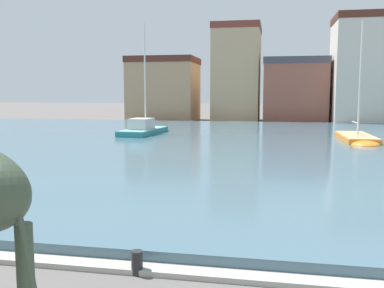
# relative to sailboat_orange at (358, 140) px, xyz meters

# --- Properties ---
(harbor_water) EXTENTS (77.84, 42.39, 0.36)m
(harbor_water) POSITION_rel_sailboat_orange_xyz_m (-7.57, -1.92, -0.22)
(harbor_water) COLOR #476675
(harbor_water) RESTS_ON ground
(quay_edge_coping) EXTENTS (77.84, 0.50, 0.12)m
(quay_edge_coping) POSITION_rel_sailboat_orange_xyz_m (-7.57, -23.37, -0.34)
(quay_edge_coping) COLOR #ADA89E
(quay_edge_coping) RESTS_ON ground
(sailboat_orange) EXTENTS (2.12, 7.19, 8.64)m
(sailboat_orange) POSITION_rel_sailboat_orange_xyz_m (0.00, 0.00, 0.00)
(sailboat_orange) COLOR orange
(sailboat_orange) RESTS_ON ground
(sailboat_teal) EXTENTS (2.72, 7.04, 9.29)m
(sailboat_teal) POSITION_rel_sailboat_orange_xyz_m (-16.31, 2.35, 0.17)
(sailboat_teal) COLOR teal
(sailboat_teal) RESTS_ON ground
(mooring_bollard) EXTENTS (0.24, 0.24, 0.50)m
(mooring_bollard) POSITION_rel_sailboat_orange_xyz_m (-8.55, -23.52, -0.15)
(mooring_bollard) COLOR #232326
(mooring_bollard) RESTS_ON ground
(townhouse_end_terrace) EXTENTS (8.75, 7.65, 8.35)m
(townhouse_end_terrace) POSITION_rel_sailboat_orange_xyz_m (-20.37, 24.15, 3.79)
(townhouse_end_terrace) COLOR tan
(townhouse_end_terrace) RESTS_ON ground
(townhouse_corner_house) EXTENTS (6.04, 8.05, 12.38)m
(townhouse_corner_house) POSITION_rel_sailboat_orange_xyz_m (-10.76, 25.20, 5.81)
(townhouse_corner_house) COLOR tan
(townhouse_corner_house) RESTS_ON ground
(townhouse_wide_warehouse) EXTENTS (7.81, 5.78, 7.99)m
(townhouse_wide_warehouse) POSITION_rel_sailboat_orange_xyz_m (-3.36, 23.38, 3.61)
(townhouse_wide_warehouse) COLOR #8E5142
(townhouse_wide_warehouse) RESTS_ON ground
(townhouse_tall_gabled) EXTENTS (6.35, 7.00, 12.60)m
(townhouse_tall_gabled) POSITION_rel_sailboat_orange_xyz_m (3.93, 21.64, 5.92)
(townhouse_tall_gabled) COLOR beige
(townhouse_tall_gabled) RESTS_ON ground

